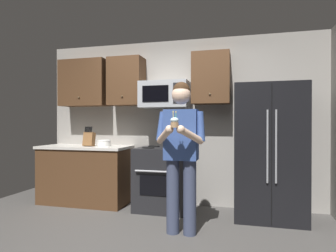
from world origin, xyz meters
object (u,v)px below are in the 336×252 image
(oven_range, at_px, (163,178))
(person, at_px, (181,148))
(bowl_large_white, at_px, (104,143))
(cupcake, at_px, (175,122))
(microwave, at_px, (165,95))
(knife_block, at_px, (89,139))
(refrigerator, at_px, (269,152))

(oven_range, distance_m, person, 1.13)
(bowl_large_white, relative_size, cupcake, 1.24)
(microwave, height_order, knife_block, microwave)
(cupcake, bearing_deg, oven_range, 110.99)
(microwave, xyz_separation_m, person, (0.47, -1.01, -0.72))
(refrigerator, bearing_deg, oven_range, 178.50)
(knife_block, bearing_deg, refrigerator, -0.20)
(microwave, bearing_deg, oven_range, -90.02)
(refrigerator, bearing_deg, bowl_large_white, 179.38)
(cupcake, bearing_deg, bowl_large_white, 139.77)
(refrigerator, relative_size, cupcake, 10.35)
(refrigerator, height_order, person, refrigerator)
(person, bearing_deg, oven_range, 117.74)
(bowl_large_white, height_order, person, person)
(bowl_large_white, bearing_deg, microwave, 7.85)
(knife_block, height_order, person, person)
(oven_range, xyz_separation_m, person, (0.47, -0.89, 0.53))
(microwave, height_order, bowl_large_white, microwave)
(cupcake, bearing_deg, knife_block, 144.60)
(oven_range, distance_m, refrigerator, 1.56)
(refrigerator, xyz_separation_m, bowl_large_white, (-2.46, 0.03, 0.07))
(knife_block, distance_m, cupcake, 2.06)
(refrigerator, height_order, knife_block, refrigerator)
(oven_range, xyz_separation_m, microwave, (0.00, 0.12, 1.26))
(microwave, height_order, person, microwave)
(oven_range, distance_m, bowl_large_white, 1.08)
(knife_block, xyz_separation_m, cupcake, (1.67, -1.19, 0.26))
(person, bearing_deg, knife_block, 152.82)
(person, distance_m, cupcake, 0.44)
(knife_block, distance_m, bowl_large_white, 0.26)
(bowl_large_white, distance_m, person, 1.67)
(refrigerator, xyz_separation_m, cupcake, (-1.03, -1.18, 0.39))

